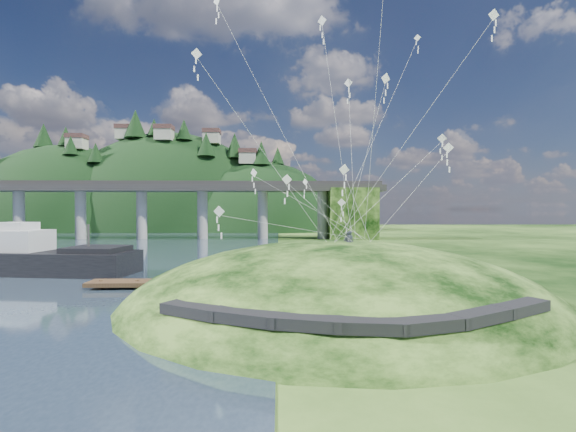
{
  "coord_description": "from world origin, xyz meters",
  "views": [
    {
      "loc": [
        3.14,
        -29.46,
        7.62
      ],
      "look_at": [
        4.0,
        6.0,
        7.0
      ],
      "focal_mm": 24.0,
      "sensor_mm": 36.0,
      "label": 1
    }
  ],
  "objects": [
    {
      "name": "wooden_dock",
      "position": [
        -7.1,
        7.86,
        0.5
      ],
      "size": [
        16.06,
        2.64,
        1.15
      ],
      "color": "#3B2818",
      "rests_on": "ground"
    },
    {
      "name": "footpath",
      "position": [
        7.46,
        -9.74,
        2.08
      ],
      "size": [
        22.29,
        5.84,
        0.83
      ],
      "color": "black",
      "rests_on": "ground"
    },
    {
      "name": "kite_flyers",
      "position": [
        8.82,
        1.6,
        5.82
      ],
      "size": [
        0.94,
        1.18,
        1.83
      ],
      "color": "#292D36",
      "rests_on": "ground"
    },
    {
      "name": "ground",
      "position": [
        0.0,
        0.0,
        0.0
      ],
      "size": [
        320.0,
        320.0,
        0.0
      ],
      "primitive_type": "plane",
      "color": "black",
      "rests_on": "ground"
    },
    {
      "name": "grass_hill",
      "position": [
        8.0,
        2.0,
        -1.5
      ],
      "size": [
        36.0,
        32.0,
        13.0
      ],
      "color": "black",
      "rests_on": "ground"
    },
    {
      "name": "kite_swarm",
      "position": [
        7.55,
        2.34,
        16.09
      ],
      "size": [
        20.27,
        16.38,
        21.0
      ],
      "color": "white",
      "rests_on": "ground"
    },
    {
      "name": "far_ridge",
      "position": [
        -43.58,
        122.17,
        -7.44
      ],
      "size": [
        153.0,
        70.0,
        94.5
      ],
      "color": "black",
      "rests_on": "ground"
    },
    {
      "name": "work_barge",
      "position": [
        -25.55,
        16.56,
        1.99
      ],
      "size": [
        23.27,
        8.93,
        7.94
      ],
      "color": "black",
      "rests_on": "ground"
    },
    {
      "name": "bridge",
      "position": [
        -26.46,
        70.07,
        9.7
      ],
      "size": [
        160.0,
        11.0,
        15.0
      ],
      "color": "#2D2B2B",
      "rests_on": "ground"
    }
  ]
}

